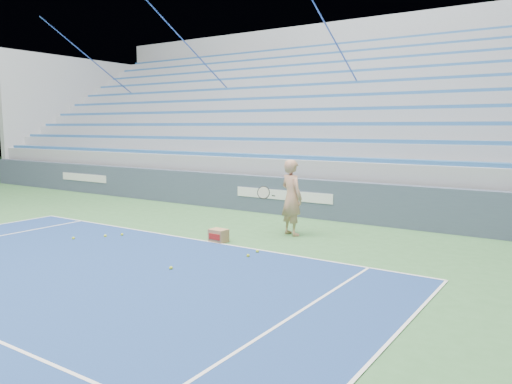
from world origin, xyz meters
TOP-DOWN VIEW (x-y plane):
  - sponsor_barrier at (0.00, 15.88)m, footprint 30.00×0.32m
  - bleachers at (0.00, 21.60)m, footprint 31.00×9.15m
  - tennis_player at (1.52, 13.56)m, footprint 0.99×0.94m
  - ball_box at (0.53, 12.02)m, footprint 0.41×0.32m
  - tennis_ball_0 at (-1.76, 11.24)m, footprint 0.07×0.07m
  - tennis_ball_1 at (1.83, 11.30)m, footprint 0.07×0.07m
  - tennis_ball_2 at (-1.97, 10.92)m, footprint 0.07×0.07m
  - tennis_ball_3 at (-2.39, 10.36)m, footprint 0.07×0.07m
  - tennis_ball_4 at (1.17, 9.81)m, footprint 0.07×0.07m
  - tennis_ball_5 at (1.80, 11.69)m, footprint 0.07×0.07m

SIDE VIEW (x-z plane):
  - tennis_ball_0 at x=-1.76m, z-range 0.00..0.07m
  - tennis_ball_1 at x=1.83m, z-range 0.00..0.07m
  - tennis_ball_2 at x=-1.97m, z-range 0.00..0.07m
  - tennis_ball_3 at x=-2.39m, z-range 0.00..0.07m
  - tennis_ball_4 at x=1.17m, z-range 0.00..0.07m
  - tennis_ball_5 at x=1.80m, z-range 0.00..0.07m
  - ball_box at x=0.53m, z-range 0.00..0.29m
  - sponsor_barrier at x=0.00m, z-range 0.00..1.10m
  - tennis_player at x=1.52m, z-range 0.00..1.81m
  - bleachers at x=0.00m, z-range -1.29..6.01m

